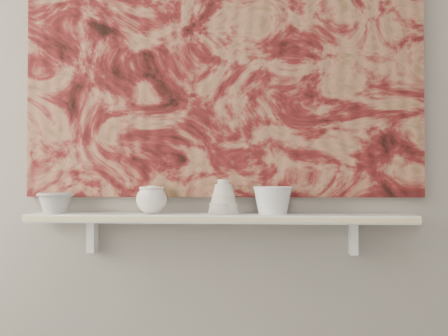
# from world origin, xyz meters

# --- Properties ---
(wall_back) EXTENTS (3.60, 0.00, 3.60)m
(wall_back) POSITION_xyz_m (0.00, 1.60, 1.35)
(wall_back) COLOR gray
(wall_back) RESTS_ON floor
(shelf) EXTENTS (1.40, 0.18, 0.03)m
(shelf) POSITION_xyz_m (0.00, 1.51, 0.92)
(shelf) COLOR white
(shelf) RESTS_ON wall_back
(shelf_stripe) EXTENTS (1.40, 0.01, 0.02)m
(shelf_stripe) POSITION_xyz_m (0.00, 1.41, 0.92)
(shelf_stripe) COLOR beige
(shelf_stripe) RESTS_ON shelf
(bracket_left) EXTENTS (0.03, 0.06, 0.12)m
(bracket_left) POSITION_xyz_m (-0.49, 1.57, 0.84)
(bracket_left) COLOR white
(bracket_left) RESTS_ON wall_back
(bracket_right) EXTENTS (0.03, 0.06, 0.12)m
(bracket_right) POSITION_xyz_m (0.49, 1.57, 0.84)
(bracket_right) COLOR white
(bracket_right) RESTS_ON wall_back
(painting) EXTENTS (1.50, 0.02, 1.10)m
(painting) POSITION_xyz_m (0.00, 1.59, 1.54)
(painting) COLOR maroon
(painting) RESTS_ON wall_back
(house_motif) EXTENTS (0.09, 0.00, 0.08)m
(house_motif) POSITION_xyz_m (0.45, 1.57, 1.23)
(house_motif) COLOR black
(house_motif) RESTS_ON painting
(bowl_grey) EXTENTS (0.14, 0.14, 0.08)m
(bowl_grey) POSITION_xyz_m (-0.61, 1.51, 0.97)
(bowl_grey) COLOR gray
(bowl_grey) RESTS_ON shelf
(cup_cream) EXTENTS (0.12, 0.12, 0.10)m
(cup_cream) POSITION_xyz_m (-0.25, 1.51, 0.98)
(cup_cream) COLOR silver
(cup_cream) RESTS_ON shelf
(bell_vessel) EXTENTS (0.13, 0.13, 0.13)m
(bell_vessel) POSITION_xyz_m (0.02, 1.51, 0.99)
(bell_vessel) COLOR beige
(bell_vessel) RESTS_ON shelf
(bowl_white) EXTENTS (0.17, 0.17, 0.10)m
(bowl_white) POSITION_xyz_m (0.20, 1.51, 0.98)
(bowl_white) COLOR white
(bowl_white) RESTS_ON shelf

